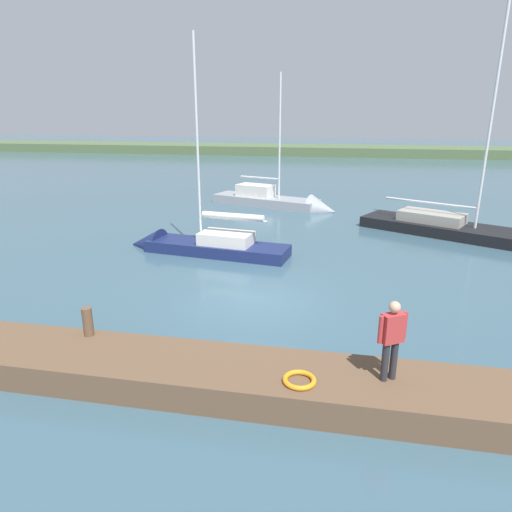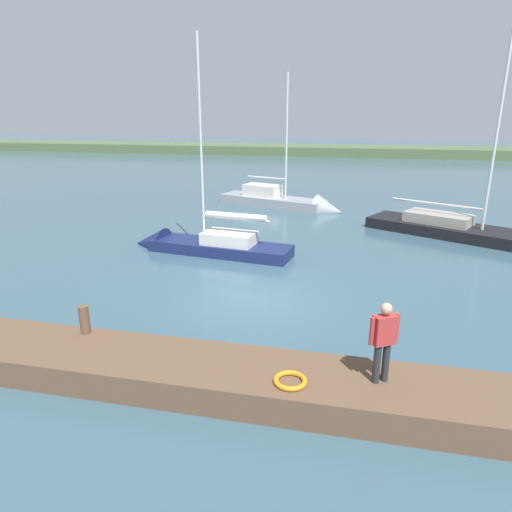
{
  "view_description": "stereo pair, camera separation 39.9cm",
  "coord_description": "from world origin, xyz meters",
  "px_view_note": "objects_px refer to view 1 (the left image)",
  "views": [
    {
      "loc": [
        -2.44,
        12.92,
        5.62
      ],
      "look_at": [
        0.15,
        -0.57,
        1.26
      ],
      "focal_mm": 31.65,
      "sensor_mm": 36.0,
      "label": 1
    },
    {
      "loc": [
        -2.83,
        12.84,
        5.62
      ],
      "look_at": [
        0.15,
        -0.57,
        1.26
      ],
      "focal_mm": 31.65,
      "sensor_mm": 36.0,
      "label": 2
    }
  ],
  "objects_px": {
    "sailboat_inner_slip": "(198,248)",
    "sailboat_mid_channel": "(279,204)",
    "life_ring_buoy": "(299,380)",
    "sailboat_far_left": "(482,237)",
    "mooring_post_near": "(88,322)",
    "person_on_dock": "(392,336)"
  },
  "relations": [
    {
      "from": "sailboat_inner_slip",
      "to": "person_on_dock",
      "type": "xyz_separation_m",
      "value": [
        -6.94,
        9.44,
        1.42
      ]
    },
    {
      "from": "sailboat_inner_slip",
      "to": "sailboat_far_left",
      "type": "xyz_separation_m",
      "value": [
        -12.35,
        -4.26,
        -0.03
      ]
    },
    {
      "from": "sailboat_far_left",
      "to": "mooring_post_near",
      "type": "bearing_deg",
      "value": -104.75
    },
    {
      "from": "sailboat_mid_channel",
      "to": "sailboat_inner_slip",
      "type": "bearing_deg",
      "value": -82.4
    },
    {
      "from": "mooring_post_near",
      "to": "sailboat_inner_slip",
      "type": "distance_m",
      "value": 8.9
    },
    {
      "from": "life_ring_buoy",
      "to": "sailboat_mid_channel",
      "type": "bearing_deg",
      "value": -80.86
    },
    {
      "from": "mooring_post_near",
      "to": "sailboat_inner_slip",
      "type": "height_order",
      "value": "sailboat_inner_slip"
    },
    {
      "from": "sailboat_inner_slip",
      "to": "sailboat_mid_channel",
      "type": "relative_size",
      "value": 1.06
    },
    {
      "from": "sailboat_inner_slip",
      "to": "person_on_dock",
      "type": "bearing_deg",
      "value": 134.12
    },
    {
      "from": "mooring_post_near",
      "to": "sailboat_mid_channel",
      "type": "height_order",
      "value": "sailboat_mid_channel"
    },
    {
      "from": "mooring_post_near",
      "to": "life_ring_buoy",
      "type": "bearing_deg",
      "value": 168.58
    },
    {
      "from": "mooring_post_near",
      "to": "sailboat_far_left",
      "type": "relative_size",
      "value": 0.06
    },
    {
      "from": "sailboat_inner_slip",
      "to": "sailboat_mid_channel",
      "type": "bearing_deg",
      "value": -93.38
    },
    {
      "from": "sailboat_inner_slip",
      "to": "mooring_post_near",
      "type": "bearing_deg",
      "value": 99.1
    },
    {
      "from": "sailboat_far_left",
      "to": "sailboat_inner_slip",
      "type": "bearing_deg",
      "value": -132.92
    },
    {
      "from": "sailboat_far_left",
      "to": "sailboat_mid_channel",
      "type": "height_order",
      "value": "sailboat_far_left"
    },
    {
      "from": "sailboat_far_left",
      "to": "person_on_dock",
      "type": "height_order",
      "value": "sailboat_far_left"
    },
    {
      "from": "mooring_post_near",
      "to": "person_on_dock",
      "type": "distance_m",
      "value": 6.79
    },
    {
      "from": "mooring_post_near",
      "to": "person_on_dock",
      "type": "relative_size",
      "value": 0.42
    },
    {
      "from": "sailboat_inner_slip",
      "to": "life_ring_buoy",
      "type": "bearing_deg",
      "value": 125.78
    },
    {
      "from": "sailboat_far_left",
      "to": "person_on_dock",
      "type": "relative_size",
      "value": 7.49
    },
    {
      "from": "life_ring_buoy",
      "to": "sailboat_inner_slip",
      "type": "relative_size",
      "value": 0.07
    }
  ]
}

